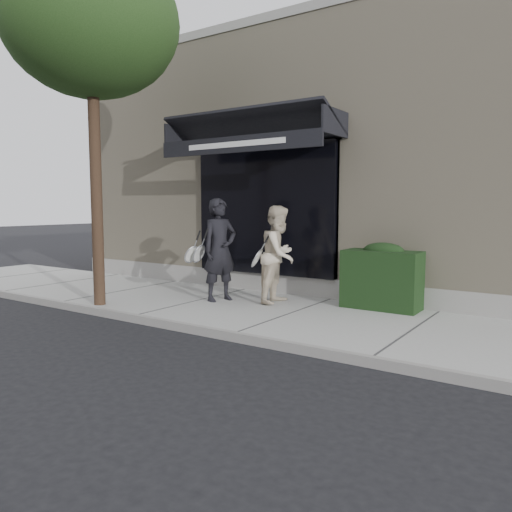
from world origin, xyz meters
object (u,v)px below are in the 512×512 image
Objects in this scene: street_tree at (91,23)px; pedestrian_back at (279,254)px; hedge at (383,277)px; pedestrian_front at (220,250)px.

street_tree is 3.55× the size of pedestrian_back.
hedge is 6.61m from street_tree.
hedge is at bearing 20.59° from pedestrian_front.
pedestrian_back is at bearing 23.51° from pedestrian_front.
pedestrian_front is at bearing -159.41° from hedge.
pedestrian_front reaches higher than hedge.
hedge is at bearing 30.67° from street_tree.
street_tree is at bearing -142.64° from pedestrian_back.
street_tree reaches higher than pedestrian_front.
street_tree is at bearing -135.58° from pedestrian_front.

